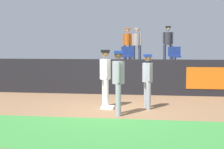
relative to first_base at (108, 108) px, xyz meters
The scene contains 15 objects.
ground_plane 0.20m from the first_base, 23.81° to the right, with size 60.00×60.00×0.00m, color #846042.
grass_foreground_strip 2.76m from the first_base, 86.29° to the right, with size 18.00×2.80×0.01m, color #388438.
first_base is the anchor object (origin of this frame).
player_fielder_home 1.08m from the first_base, 112.63° to the left, with size 0.45×0.60×1.85m.
player_runner_visitor 1.40m from the first_base, 62.74° to the right, with size 0.38×0.51×1.84m.
player_coach_visitor 1.58m from the first_base, 10.88° to the left, with size 0.40×0.47×1.72m.
field_wall 3.23m from the first_base, 86.46° to the left, with size 18.00×0.26×1.44m.
bleacher_platform 5.75m from the first_base, 88.21° to the left, with size 18.00×4.80×1.12m, color #59595E.
seat_front_center 4.86m from the first_base, 88.07° to the left, with size 0.47×0.44×0.84m.
seat_back_center 6.59m from the first_base, 88.65° to the left, with size 0.47×0.44×0.84m.
seat_front_right 5.39m from the first_base, 62.99° to the left, with size 0.47×0.44×0.84m.
seat_back_right 6.98m from the first_base, 70.04° to the left, with size 0.45×0.44×0.84m.
spectator_hooded 7.84m from the first_base, 90.38° to the left, with size 0.52×0.38×1.85m.
spectator_capped 7.60m from the first_base, 73.23° to the left, with size 0.53×0.38×1.89m.
spectator_casual 7.60m from the first_base, 86.28° to the left, with size 0.51×0.40×1.84m.
Camera 1 is at (1.30, -9.66, 1.93)m, focal length 50.84 mm.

